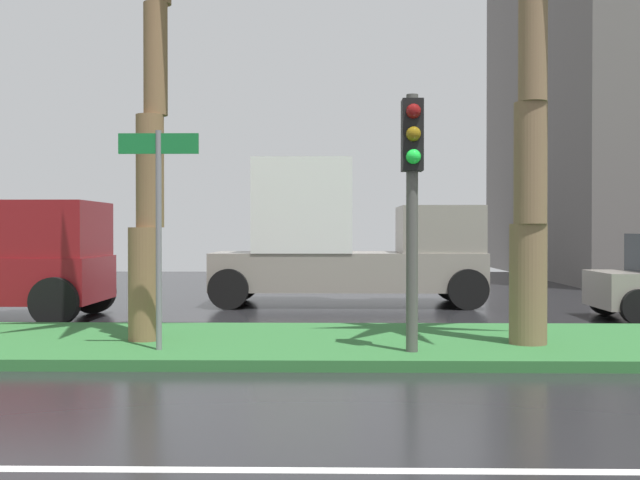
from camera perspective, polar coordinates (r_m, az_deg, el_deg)
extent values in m
cube|color=black|center=(13.27, -12.89, -7.26)|extent=(90.00, 42.00, 0.10)
cube|color=#2D6B33|center=(12.30, -14.03, -7.30)|extent=(85.50, 4.00, 0.15)
cylinder|color=brown|center=(11.89, -12.71, -3.14)|extent=(0.47, 0.47, 1.68)
cylinder|color=brown|center=(11.95, -12.31, 4.93)|extent=(0.41, 0.41, 1.68)
cylinder|color=brown|center=(12.24, -11.91, 12.78)|extent=(0.36, 0.36, 1.68)
cylinder|color=brown|center=(11.63, 14.95, -3.11)|extent=(0.54, 0.54, 1.73)
cylinder|color=brown|center=(11.57, 15.11, 5.43)|extent=(0.47, 0.47, 1.73)
cylinder|color=brown|center=(11.77, 15.27, 13.88)|extent=(0.41, 0.41, 1.73)
cylinder|color=#4C4C47|center=(10.57, 6.74, 1.22)|extent=(0.16, 0.16, 3.46)
cube|color=black|center=(10.64, 6.74, 7.59)|extent=(0.28, 0.32, 0.96)
sphere|color=maroon|center=(10.52, 6.84, 9.32)|extent=(0.20, 0.20, 0.20)
sphere|color=#7F600F|center=(10.48, 6.84, 7.70)|extent=(0.20, 0.20, 0.20)
sphere|color=#1EEA3F|center=(10.44, 6.84, 6.06)|extent=(0.20, 0.20, 0.20)
cylinder|color=slate|center=(10.89, -11.69, -0.01)|extent=(0.08, 0.08, 3.00)
cube|color=#146B2D|center=(10.95, -11.71, 6.91)|extent=(1.10, 0.03, 0.28)
cube|color=maroon|center=(16.55, -19.07, 0.75)|extent=(1.90, 2.21, 1.10)
cylinder|color=black|center=(17.55, -16.20, -3.65)|extent=(0.92, 0.30, 0.92)
cylinder|color=black|center=(15.33, -18.79, -4.29)|extent=(0.92, 0.30, 0.92)
cube|color=gray|center=(18.77, 1.99, -2.27)|extent=(6.40, 2.30, 0.90)
cube|color=gray|center=(18.91, 8.67, 0.77)|extent=(1.90, 2.21, 1.10)
cube|color=silver|center=(18.77, -1.22, 2.46)|extent=(2.30, 2.35, 2.20)
cylinder|color=black|center=(20.19, 9.63, -3.07)|extent=(0.92, 0.30, 0.92)
cylinder|color=black|center=(17.88, 10.75, -3.56)|extent=(0.92, 0.30, 0.92)
cylinder|color=black|center=(20.10, -5.80, -3.08)|extent=(0.92, 0.30, 0.92)
cylinder|color=black|center=(17.79, -6.70, -3.57)|extent=(0.92, 0.30, 0.92)
cylinder|color=black|center=(17.61, 20.11, -4.04)|extent=(0.68, 0.22, 0.68)
cylinder|color=black|center=(15.93, 22.23, -4.55)|extent=(0.68, 0.22, 0.68)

